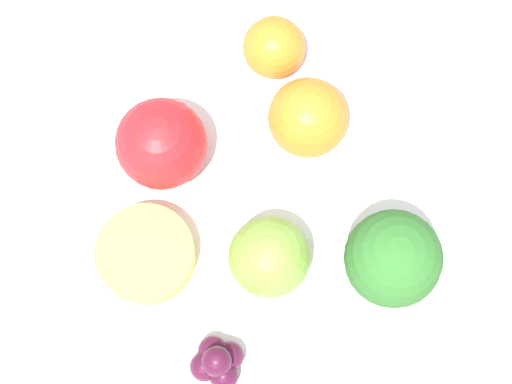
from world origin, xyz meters
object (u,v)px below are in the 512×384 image
at_px(apple_green, 161,144).
at_px(orange_back, 274,48).
at_px(grape_cluster, 217,362).
at_px(bowl, 256,204).
at_px(broccoli, 393,259).
at_px(small_cup, 147,256).
at_px(apple_red, 269,257).
at_px(orange_front, 308,118).

relative_size(apple_green, orange_back, 1.40).
distance_m(apple_green, orange_back, 0.09).
bearing_deg(grape_cluster, apple_green, 74.67).
bearing_deg(orange_back, bowl, -127.40).
relative_size(broccoli, small_cup, 1.16).
xyz_separation_m(apple_red, orange_front, (0.06, 0.06, 0.00)).
bearing_deg(broccoli, bowl, 118.09).
relative_size(apple_red, grape_cluster, 1.47).
bearing_deg(orange_back, small_cup, -150.81).
bearing_deg(bowl, small_cup, -179.35).
relative_size(bowl, grape_cluster, 7.85).
distance_m(orange_front, small_cup, 0.12).
distance_m(orange_front, orange_back, 0.05).
bearing_deg(small_cup, broccoli, -33.48).
distance_m(bowl, orange_front, 0.07).
height_order(apple_red, grape_cluster, apple_red).
height_order(apple_red, small_cup, apple_red).
relative_size(orange_back, grape_cluster, 1.20).
height_order(apple_green, orange_front, apple_green).
bearing_deg(orange_back, grape_cluster, -130.26).
bearing_deg(orange_front, apple_green, 160.87).
distance_m(bowl, small_cup, 0.08).
distance_m(broccoli, orange_front, 0.10).
bearing_deg(bowl, orange_back, 52.60).
bearing_deg(orange_back, orange_front, -97.61).
height_order(orange_front, orange_back, orange_front).
bearing_deg(orange_front, apple_red, -135.97).
relative_size(broccoli, grape_cluster, 2.08).
height_order(bowl, orange_front, orange_front).
bearing_deg(small_cup, grape_cluster, -85.75).
relative_size(orange_front, orange_back, 1.25).
bearing_deg(orange_back, apple_green, -166.14).
bearing_deg(bowl, apple_red, -110.21).
xyz_separation_m(apple_green, grape_cluster, (-0.03, -0.12, -0.02)).
bearing_deg(apple_red, broccoli, -33.86).
distance_m(broccoli, apple_red, 0.07).
distance_m(orange_front, grape_cluster, 0.15).
relative_size(apple_green, orange_front, 1.12).
distance_m(apple_green, orange_front, 0.09).
xyz_separation_m(orange_back, grape_cluster, (-0.12, -0.15, -0.01)).
distance_m(grape_cluster, small_cup, 0.07).
bearing_deg(orange_back, apple_red, -121.89).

